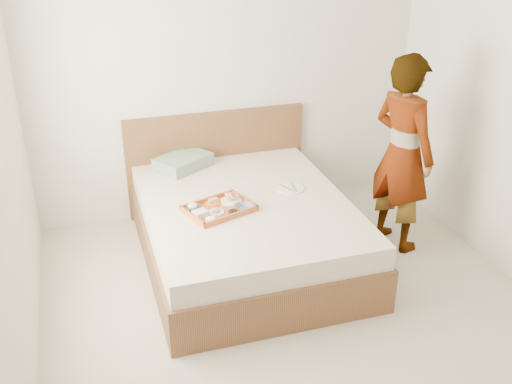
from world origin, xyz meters
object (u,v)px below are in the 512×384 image
at_px(tray, 219,208).
at_px(person, 402,154).
at_px(bed, 246,231).
at_px(dinner_plate, 290,189).

bearing_deg(tray, person, -19.64).
height_order(bed, dinner_plate, dinner_plate).
height_order(tray, person, person).
bearing_deg(dinner_plate, person, -13.32).
distance_m(bed, tray, 0.38).
distance_m(bed, dinner_plate, 0.50).
distance_m(dinner_plate, person, 0.94).
relative_size(bed, person, 1.23).
relative_size(bed, dinner_plate, 8.95).
bearing_deg(dinner_plate, tray, -163.47).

